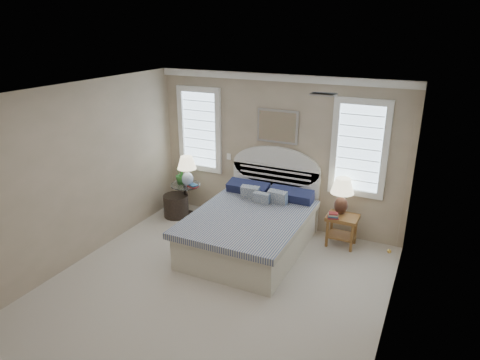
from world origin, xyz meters
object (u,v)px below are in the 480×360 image
(bed, at_px, (252,226))
(nightstand_right, at_px, (342,224))
(side_table_left, at_px, (186,196))
(lamp_left, at_px, (187,168))
(lamp_right, at_px, (342,192))
(floor_pot, at_px, (176,206))

(bed, bearing_deg, nightstand_right, 28.03)
(side_table_left, height_order, lamp_left, lamp_left)
(nightstand_right, height_order, lamp_left, lamp_left)
(side_table_left, bearing_deg, lamp_right, 4.11)
(bed, relative_size, side_table_left, 3.61)
(side_table_left, xyz_separation_m, lamp_left, (0.07, -0.03, 0.59))
(floor_pot, distance_m, lamp_right, 3.13)
(lamp_right, bearing_deg, floor_pot, -173.77)
(side_table_left, bearing_deg, lamp_left, -20.61)
(side_table_left, bearing_deg, nightstand_right, 1.94)
(bed, xyz_separation_m, lamp_right, (1.23, 0.80, 0.52))
(lamp_right, bearing_deg, nightstand_right, -57.71)
(floor_pot, distance_m, lamp_left, 0.80)
(side_table_left, bearing_deg, floor_pot, -140.50)
(bed, distance_m, lamp_right, 1.56)
(nightstand_right, height_order, lamp_right, lamp_right)
(nightstand_right, bearing_deg, side_table_left, -178.06)
(nightstand_right, bearing_deg, lamp_left, -177.49)
(lamp_left, bearing_deg, lamp_right, 4.74)
(nightstand_right, bearing_deg, bed, -151.97)
(bed, bearing_deg, floor_pot, 165.43)
(bed, distance_m, lamp_left, 1.78)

